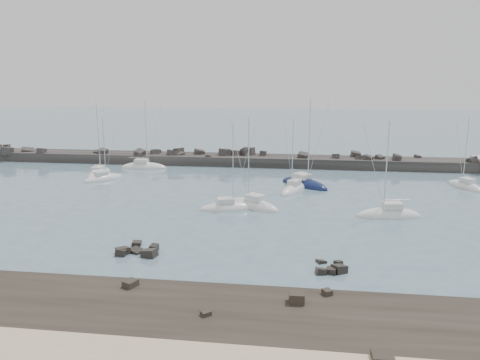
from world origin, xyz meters
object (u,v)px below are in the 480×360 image
sailboat_6 (293,190)px  sailboat_4 (144,167)px  sailboat_3 (103,179)px  sailboat_7 (228,208)px  sailboat_9 (388,215)px  sailboat_8 (304,185)px  sailboat_1 (99,174)px  sailboat_5 (253,206)px  sailboat_10 (465,187)px

sailboat_6 → sailboat_4: bearing=153.4°
sailboat_3 → sailboat_7: (23.57, -14.66, 0.00)m
sailboat_6 → sailboat_9: bearing=-44.5°
sailboat_6 → sailboat_8: 4.01m
sailboat_1 → sailboat_7: size_ratio=1.13×
sailboat_3 → sailboat_5: 29.76m
sailboat_3 → sailboat_8: 33.37m
sailboat_3 → sailboat_7: bearing=-31.9°
sailboat_6 → sailboat_7: sailboat_7 is taller
sailboat_4 → sailboat_8: size_ratio=0.93×
sailboat_8 → sailboat_1: bearing=174.5°
sailboat_10 → sailboat_4: bearing=171.1°
sailboat_3 → sailboat_10: (58.18, 2.01, 0.01)m
sailboat_3 → sailboat_8: (33.37, 0.02, 0.03)m
sailboat_8 → sailboat_4: bearing=160.6°
sailboat_5 → sailboat_10: (31.58, 15.36, -0.01)m
sailboat_6 → sailboat_8: (1.63, 3.67, 0.01)m
sailboat_5 → sailboat_1: bearing=149.8°
sailboat_4 → sailboat_6: bearing=-26.6°
sailboat_4 → sailboat_5: bearing=-45.9°
sailboat_6 → sailboat_7: size_ratio=0.99×
sailboat_3 → sailboat_9: sailboat_9 is taller
sailboat_8 → sailboat_3: bearing=-180.0°
sailboat_1 → sailboat_3: 4.06m
sailboat_4 → sailboat_6: sailboat_4 is taller
sailboat_7 → sailboat_10: sailboat_7 is taller
sailboat_5 → sailboat_3: bearing=153.3°
sailboat_5 → sailboat_6: 10.99m
sailboat_7 → sailboat_6: bearing=53.4°
sailboat_4 → sailboat_8: (29.91, -10.52, 0.02)m
sailboat_1 → sailboat_3: bearing=-57.4°
sailboat_9 → sailboat_3: bearing=160.6°
sailboat_1 → sailboat_9: bearing=-22.3°
sailboat_3 → sailboat_9: bearing=-19.4°
sailboat_1 → sailboat_3: (2.19, -3.42, -0.01)m
sailboat_8 → sailboat_5: bearing=-116.9°
sailboat_3 → sailboat_8: bearing=0.0°
sailboat_1 → sailboat_9: sailboat_1 is taller
sailboat_1 → sailboat_9: 49.57m
sailboat_4 → sailboat_10: (54.71, -8.54, 0.00)m
sailboat_7 → sailboat_9: (20.12, -0.70, 0.03)m
sailboat_4 → sailboat_5: 33.26m
sailboat_7 → sailboat_8: size_ratio=0.82×
sailboat_4 → sailboat_9: (40.22, -25.90, 0.02)m
sailboat_3 → sailboat_6: 31.95m
sailboat_1 → sailboat_4: 9.09m
sailboat_1 → sailboat_4: bearing=51.5°
sailboat_5 → sailboat_6: (5.15, 9.71, -0.01)m
sailboat_4 → sailboat_6: size_ratio=1.15×
sailboat_6 → sailboat_9: (11.94, -11.72, 0.01)m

